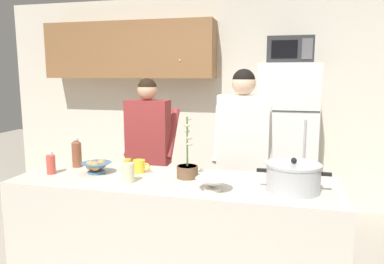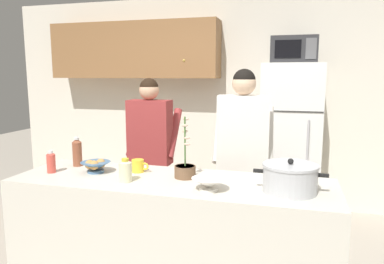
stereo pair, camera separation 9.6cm
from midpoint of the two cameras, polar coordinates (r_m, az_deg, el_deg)
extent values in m
cube|color=silver|center=(4.68, 6.43, 4.80)|extent=(6.00, 0.12, 2.60)
cube|color=olive|center=(4.81, -8.52, 12.53)|extent=(2.21, 0.34, 0.70)
sphere|color=gold|center=(4.39, -0.64, 11.15)|extent=(0.03, 0.03, 0.03)
cube|color=silver|center=(2.70, -2.24, -16.87)|extent=(2.23, 0.68, 0.92)
cube|color=white|center=(4.23, 15.75, -1.68)|extent=(0.64, 0.64, 1.76)
cube|color=#333333|center=(3.86, 15.98, 3.12)|extent=(0.63, 0.01, 0.01)
cylinder|color=#B2B2B7|center=(3.91, 18.27, -3.98)|extent=(0.02, 0.02, 0.79)
cube|color=#2D2D30|center=(4.15, 16.36, 12.25)|extent=(0.48, 0.36, 0.28)
cube|color=black|center=(3.97, 15.50, 12.45)|extent=(0.26, 0.01, 0.18)
cube|color=#59595B|center=(3.97, 18.86, 12.29)|extent=(0.11, 0.01, 0.21)
cylinder|color=black|center=(3.66, -4.61, -10.95)|extent=(0.11, 0.11, 0.78)
cylinder|color=black|center=(3.71, -6.71, -10.71)|extent=(0.11, 0.11, 0.78)
cube|color=#993333|center=(3.51, -5.85, -0.03)|extent=(0.41, 0.20, 0.62)
sphere|color=#D8A884|center=(3.47, -5.95, 6.55)|extent=(0.19, 0.19, 0.19)
sphere|color=black|center=(3.47, -5.96, 6.94)|extent=(0.18, 0.18, 0.18)
cylinder|color=#993333|center=(3.56, -2.09, -0.19)|extent=(0.08, 0.37, 0.48)
cylinder|color=#993333|center=(3.70, -8.11, 0.07)|extent=(0.08, 0.37, 0.48)
cylinder|color=black|center=(3.28, 9.91, -13.12)|extent=(0.11, 0.11, 0.82)
cylinder|color=black|center=(3.29, 7.23, -13.03)|extent=(0.11, 0.11, 0.82)
cube|color=white|center=(3.09, 8.89, -0.33)|extent=(0.44, 0.24, 0.65)
sphere|color=beige|center=(3.05, 9.08, 7.55)|extent=(0.20, 0.20, 0.20)
sphere|color=black|center=(3.05, 9.09, 8.02)|extent=(0.19, 0.19, 0.19)
cylinder|color=white|center=(3.21, 12.77, -0.46)|extent=(0.11, 0.39, 0.50)
cylinder|color=white|center=(3.22, 5.16, -0.23)|extent=(0.11, 0.39, 0.50)
cylinder|color=silver|center=(2.35, 16.25, -7.15)|extent=(0.33, 0.33, 0.16)
cylinder|color=silver|center=(2.33, 16.34, -5.07)|extent=(0.34, 0.34, 0.02)
sphere|color=black|center=(2.32, 16.37, -4.44)|extent=(0.04, 0.04, 0.04)
cube|color=black|center=(2.34, 11.50, -5.99)|extent=(0.06, 0.02, 0.02)
cube|color=black|center=(2.35, 21.07, -6.38)|extent=(0.06, 0.02, 0.02)
cylinder|color=yellow|center=(2.74, -7.50, -5.28)|extent=(0.09, 0.09, 0.10)
torus|color=yellow|center=(2.71, -6.38, -5.38)|extent=(0.06, 0.01, 0.06)
cylinder|color=#4C7299|center=(2.79, -13.88, -5.98)|extent=(0.12, 0.12, 0.02)
cone|color=#4C7299|center=(2.78, -13.91, -5.18)|extent=(0.22, 0.22, 0.06)
sphere|color=tan|center=(2.78, -14.74, -4.93)|extent=(0.07, 0.07, 0.07)
sphere|color=tan|center=(2.79, -13.15, -4.81)|extent=(0.07, 0.07, 0.07)
sphere|color=tan|center=(2.74, -14.12, -5.08)|extent=(0.07, 0.07, 0.07)
cylinder|color=white|center=(2.31, 3.85, -8.91)|extent=(0.12, 0.12, 0.02)
cone|color=white|center=(2.30, 3.86, -7.96)|extent=(0.22, 0.22, 0.06)
cylinder|color=#D84C3F|center=(2.87, -20.33, -4.67)|extent=(0.06, 0.06, 0.14)
cone|color=#D84C3F|center=(2.85, -20.41, -3.14)|extent=(0.06, 0.06, 0.02)
cylinder|color=white|center=(2.85, -20.42, -2.95)|extent=(0.03, 0.03, 0.02)
cylinder|color=brown|center=(3.01, -16.68, -3.35)|extent=(0.07, 0.07, 0.19)
cone|color=brown|center=(2.99, -16.77, -1.29)|extent=(0.07, 0.07, 0.03)
cylinder|color=white|center=(2.98, -16.79, -0.96)|extent=(0.04, 0.04, 0.02)
cylinder|color=beige|center=(2.50, -9.30, -6.23)|extent=(0.09, 0.09, 0.13)
cone|color=beige|center=(2.48, -9.34, -4.53)|extent=(0.09, 0.09, 0.02)
cylinder|color=gold|center=(2.48, -9.35, -4.34)|extent=(0.05, 0.05, 0.02)
cylinder|color=brown|center=(2.57, -0.02, -6.26)|extent=(0.15, 0.15, 0.09)
cylinder|color=#38281E|center=(2.56, -0.02, -5.43)|extent=(0.14, 0.14, 0.01)
cylinder|color=#4C7238|center=(2.52, -0.02, -1.50)|extent=(0.01, 0.02, 0.35)
ellipsoid|color=beige|center=(2.52, 0.33, -1.92)|extent=(0.04, 0.03, 0.02)
ellipsoid|color=beige|center=(2.51, 0.30, -0.93)|extent=(0.04, 0.03, 0.02)
ellipsoid|color=beige|center=(2.53, -0.07, 0.13)|extent=(0.04, 0.03, 0.02)
ellipsoid|color=beige|center=(2.50, -0.05, 1.04)|extent=(0.04, 0.03, 0.02)
ellipsoid|color=beige|center=(2.51, 0.14, 2.06)|extent=(0.04, 0.03, 0.02)
camera|label=1|loc=(0.05, -89.08, 0.15)|focal=34.01mm
camera|label=2|loc=(0.05, 90.92, -0.15)|focal=34.01mm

